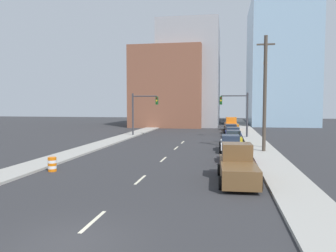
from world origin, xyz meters
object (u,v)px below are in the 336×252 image
traffic_signal_left (140,109)px  sedan_red (235,154)px  traffic_signal_right (239,109)px  pickup_truck_brown (238,167)px  sedan_white (231,144)px  pickup_truck_orange (231,125)px  street_lamp (265,98)px  sedan_yellow (233,138)px  utility_pole_right_mid (265,93)px  sedan_blue (233,133)px  traffic_barrel (52,164)px  sedan_black (231,129)px

traffic_signal_left → sedan_red: 23.21m
traffic_signal_right → pickup_truck_brown: (-1.08, -25.50, -2.99)m
traffic_signal_right → sedan_white: 13.29m
traffic_signal_right → pickup_truck_orange: bearing=93.6°
pickup_truck_brown → street_lamp: bearing=76.0°
sedan_yellow → pickup_truck_orange: size_ratio=0.73×
sedan_red → utility_pole_right_mid: bearing=61.4°
pickup_truck_brown → sedan_white: size_ratio=1.19×
traffic_signal_left → utility_pole_right_mid: utility_pole_right_mid is taller
street_lamp → sedan_blue: street_lamp is taller
traffic_barrel → pickup_truck_orange: bearing=71.5°
traffic_signal_right → sedan_black: 6.84m
street_lamp → pickup_truck_orange: size_ratio=1.36×
sedan_white → sedan_black: bearing=87.8°
pickup_truck_brown → pickup_truck_orange: size_ratio=0.87×
sedan_red → sedan_white: size_ratio=1.00×
traffic_barrel → sedan_yellow: sedan_yellow is taller
traffic_barrel → pickup_truck_orange: pickup_truck_orange is taller
traffic_signal_left → pickup_truck_orange: 18.17m
sedan_yellow → street_lamp: bearing=-53.1°
traffic_barrel → sedan_blue: bearing=63.3°
traffic_signal_right → street_lamp: 10.79m
sedan_red → sedan_black: size_ratio=1.00×
traffic_signal_left → traffic_signal_right: 13.64m
utility_pole_right_mid → traffic_barrel: size_ratio=11.28×
traffic_signal_left → pickup_truck_orange: (12.85, 12.50, -2.96)m
traffic_signal_left → sedan_yellow: (12.75, -6.79, -3.17)m
traffic_signal_left → utility_pole_right_mid: 20.49m
traffic_signal_left → street_lamp: size_ratio=0.68×
sedan_black → sedan_white: bearing=-93.1°
pickup_truck_brown → pickup_truck_orange: bearing=87.3°
traffic_signal_left → sedan_red: (12.58, -19.23, -3.22)m
utility_pole_right_mid → sedan_white: utility_pole_right_mid is taller
sedan_blue → traffic_signal_left: bearing=176.7°
traffic_signal_left → pickup_truck_brown: traffic_signal_left is taller
traffic_signal_right → street_lamp: size_ratio=0.68×
pickup_truck_orange → sedan_black: bearing=-94.9°
sedan_red → sedan_black: bearing=87.0°
traffic_signal_left → pickup_truck_brown: 28.58m
traffic_signal_right → pickup_truck_orange: size_ratio=0.93×
sedan_white → sedan_yellow: size_ratio=1.00×
traffic_barrel → sedan_white: (11.90, 11.79, 0.23)m
traffic_signal_left → pickup_truck_brown: (12.56, -25.50, -2.99)m
pickup_truck_orange → sedan_yellow: bearing=-93.6°
sedan_yellow → traffic_signal_right: bearing=81.2°
traffic_barrel → sedan_blue: 27.51m
street_lamp → sedan_black: size_ratio=1.84×
street_lamp → sedan_red: street_lamp is taller
pickup_truck_orange → sedan_white: bearing=-94.4°
sedan_yellow → sedan_blue: sedan_yellow is taller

